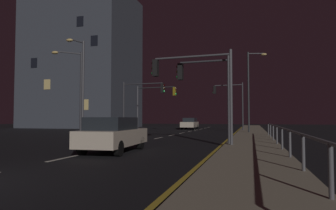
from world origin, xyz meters
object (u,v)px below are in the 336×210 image
object	(u,v)px
traffic_light_overhead_east	(154,98)
traffic_light_mid_right	(230,97)
traffic_light_near_right	(193,78)
building_distant	(83,62)
street_lamp_corner	(81,80)
car_oncoming	(190,123)
traffic_light_far_left	(141,96)
car	(113,134)
traffic_light_near_left	(205,83)
street_lamp_across_street	(251,84)
street_lamp_mid_block	(76,85)

from	to	relation	value
traffic_light_overhead_east	traffic_light_mid_right	world-z (taller)	traffic_light_mid_right
traffic_light_overhead_east	traffic_light_near_right	bearing A→B (deg)	-64.98
traffic_light_mid_right	building_distant	xyz separation A→B (m)	(-24.54, 7.39, 6.90)
traffic_light_mid_right	street_lamp_corner	size ratio (longest dim) A/B	0.73
building_distant	car_oncoming	bearing A→B (deg)	-10.09
traffic_light_near_right	building_distant	bearing A→B (deg)	130.91
traffic_light_overhead_east	building_distant	world-z (taller)	building_distant
traffic_light_mid_right	street_lamp_corner	world-z (taller)	street_lamp_corner
building_distant	traffic_light_far_left	bearing A→B (deg)	-43.28
car_oncoming	building_distant	world-z (taller)	building_distant
car_oncoming	traffic_light_near_right	distance (m)	25.05
traffic_light_overhead_east	building_distant	xyz separation A→B (m)	(-16.15, 10.90, 7.15)
car	traffic_light_far_left	bearing A→B (deg)	106.60
car_oncoming	street_lamp_corner	xyz separation A→B (m)	(-4.70, -19.83, 3.75)
car_oncoming	street_lamp_corner	size ratio (longest dim) A/B	0.58
car	traffic_light_near_left	size ratio (longest dim) A/B	0.92
traffic_light_far_left	building_distant	xyz separation A→B (m)	(-16.21, 15.26, 7.20)
street_lamp_across_street	street_lamp_corner	distance (m)	16.57
street_lamp_across_street	building_distant	world-z (taller)	building_distant
traffic_light_overhead_east	street_lamp_mid_block	distance (m)	12.41
street_lamp_mid_block	car_oncoming	bearing A→B (deg)	75.19
traffic_light_far_left	building_distant	world-z (taller)	building_distant
car	street_lamp_mid_block	size ratio (longest dim) A/B	0.66
street_lamp_mid_block	car	bearing A→B (deg)	-48.53
building_distant	car	bearing A→B (deg)	-56.23
car_oncoming	traffic_light_near_left	distance (m)	24.43
traffic_light_far_left	street_lamp_corner	world-z (taller)	street_lamp_corner
traffic_light_overhead_east	street_lamp_mid_block	size ratio (longest dim) A/B	0.78
car_oncoming	street_lamp_across_street	size ratio (longest dim) A/B	0.55
traffic_light_mid_right	traffic_light_far_left	bearing A→B (deg)	-136.62
street_lamp_across_street	street_lamp_mid_block	xyz separation A→B (m)	(-13.44, -10.23, -0.74)
car_oncoming	street_lamp_corner	world-z (taller)	street_lamp_corner
car_oncoming	street_lamp_mid_block	size ratio (longest dim) A/B	0.65
street_lamp_across_street	traffic_light_overhead_east	bearing A→B (deg)	170.05
car	building_distant	xyz separation A→B (m)	(-21.03, 31.45, 10.16)
street_lamp_mid_block	traffic_light_overhead_east	bearing A→B (deg)	78.15
street_lamp_across_street	building_distant	xyz separation A→B (m)	(-27.04, 12.81, 6.05)
traffic_light_near_right	building_distant	distance (m)	37.33
traffic_light_mid_right	building_distant	bearing A→B (deg)	163.24
traffic_light_near_left	traffic_light_overhead_east	bearing A→B (deg)	117.49
traffic_light_far_left	traffic_light_near_left	bearing A→B (deg)	-54.64
traffic_light_near_right	traffic_light_mid_right	xyz separation A→B (m)	(0.56, 20.29, 0.34)
car	street_lamp_corner	bearing A→B (deg)	129.89
traffic_light_near_right	street_lamp_mid_block	distance (m)	11.38
traffic_light_near_right	building_distant	size ratio (longest dim) A/B	0.23
traffic_light_overhead_east	street_lamp_across_street	distance (m)	11.11
traffic_light_far_left	street_lamp_corner	bearing A→B (deg)	-104.82
car	car_oncoming	world-z (taller)	same
traffic_light_near_right	traffic_light_far_left	distance (m)	14.65
car	traffic_light_far_left	size ratio (longest dim) A/B	0.85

